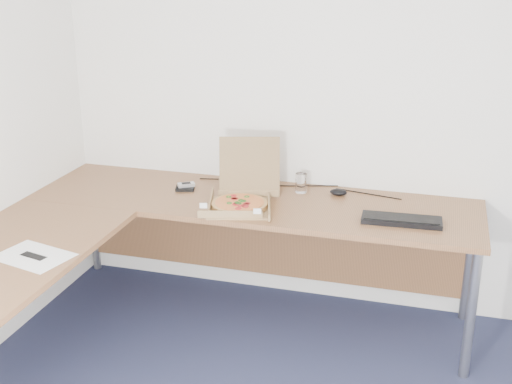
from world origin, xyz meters
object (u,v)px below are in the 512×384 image
(drinking_glass, at_px, (301,183))
(keyboard, at_px, (402,220))
(wallet, at_px, (185,188))
(pizza_box, at_px, (241,200))
(desk, at_px, (170,226))

(drinking_glass, height_order, keyboard, drinking_glass)
(drinking_glass, height_order, wallet, drinking_glass)
(pizza_box, relative_size, keyboard, 0.97)
(desk, bearing_deg, wallet, 102.41)
(pizza_box, bearing_deg, drinking_glass, 35.76)
(wallet, bearing_deg, keyboard, -23.30)
(desk, xyz_separation_m, drinking_glass, (0.55, 0.62, 0.09))
(drinking_glass, bearing_deg, wallet, -167.82)
(desk, height_order, pizza_box, pizza_box)
(pizza_box, distance_m, drinking_glass, 0.42)
(keyboard, xyz_separation_m, wallet, (-1.25, 0.17, -0.00))
(wallet, bearing_deg, pizza_box, -40.62)
(desk, distance_m, drinking_glass, 0.83)
(desk, bearing_deg, drinking_glass, 48.03)
(desk, xyz_separation_m, wallet, (-0.10, 0.47, 0.04))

